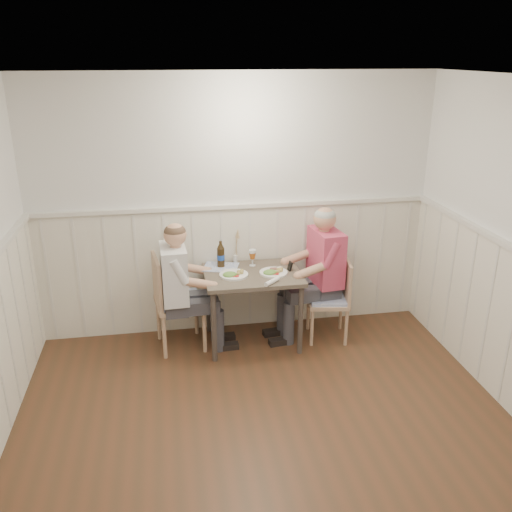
# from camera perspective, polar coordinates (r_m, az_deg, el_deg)

# --- Properties ---
(ground_plane) EXTENTS (4.50, 4.50, 0.00)m
(ground_plane) POSITION_cam_1_polar(r_m,az_deg,el_deg) (4.08, 2.59, -21.77)
(ground_plane) COLOR #4C3320
(room_shell) EXTENTS (4.04, 4.54, 2.60)m
(room_shell) POSITION_cam_1_polar(r_m,az_deg,el_deg) (3.25, 3.02, -1.61)
(room_shell) COLOR white
(room_shell) RESTS_ON ground
(wainscot) EXTENTS (4.00, 4.49, 1.34)m
(wainscot) POSITION_cam_1_polar(r_m,az_deg,el_deg) (4.22, 0.76, -8.57)
(wainscot) COLOR silver
(wainscot) RESTS_ON ground
(dining_table) EXTENTS (0.93, 0.70, 0.75)m
(dining_table) POSITION_cam_1_polar(r_m,az_deg,el_deg) (5.27, -0.37, -2.81)
(dining_table) COLOR #4D4138
(dining_table) RESTS_ON ground
(chair_right) EXTENTS (0.45, 0.45, 0.84)m
(chair_right) POSITION_cam_1_polar(r_m,az_deg,el_deg) (5.49, 8.12, -4.23)
(chair_right) COLOR tan
(chair_right) RESTS_ON ground
(chair_left) EXTENTS (0.51, 0.51, 0.96)m
(chair_left) POSITION_cam_1_polar(r_m,az_deg,el_deg) (5.30, -8.68, -4.47)
(chair_left) COLOR tan
(chair_left) RESTS_ON ground
(man_in_pink) EXTENTS (0.67, 0.47, 1.38)m
(man_in_pink) POSITION_cam_1_polar(r_m,az_deg,el_deg) (5.49, 6.82, -2.77)
(man_in_pink) COLOR #3F3F47
(man_in_pink) RESTS_ON ground
(diner_cream) EXTENTS (0.62, 0.43, 1.32)m
(diner_cream) POSITION_cam_1_polar(r_m,az_deg,el_deg) (5.23, -8.03, -4.42)
(diner_cream) COLOR #3F3F47
(diner_cream) RESTS_ON ground
(plate_man) EXTENTS (0.27, 0.27, 0.07)m
(plate_man) POSITION_cam_1_polar(r_m,az_deg,el_deg) (5.21, 1.78, -1.65)
(plate_man) COLOR white
(plate_man) RESTS_ON dining_table
(plate_diner) EXTENTS (0.28, 0.28, 0.07)m
(plate_diner) POSITION_cam_1_polar(r_m,az_deg,el_deg) (5.16, -2.49, -1.90)
(plate_diner) COLOR white
(plate_diner) RESTS_ON dining_table
(beer_glass_a) EXTENTS (0.07, 0.07, 0.17)m
(beer_glass_a) POSITION_cam_1_polar(r_m,az_deg,el_deg) (5.38, -0.35, 0.10)
(beer_glass_a) COLOR silver
(beer_glass_a) RESTS_ON dining_table
(beer_glass_b) EXTENTS (0.07, 0.07, 0.17)m
(beer_glass_b) POSITION_cam_1_polar(r_m,az_deg,el_deg) (5.37, -0.40, 0.08)
(beer_glass_b) COLOR silver
(beer_glass_b) RESTS_ON dining_table
(beer_bottle) EXTENTS (0.08, 0.08, 0.27)m
(beer_bottle) POSITION_cam_1_polar(r_m,az_deg,el_deg) (5.35, -3.72, 0.05)
(beer_bottle) COLOR black
(beer_bottle) RESTS_ON dining_table
(rolled_napkin) EXTENTS (0.17, 0.16, 0.04)m
(rolled_napkin) POSITION_cam_1_polar(r_m,az_deg,el_deg) (4.99, 1.71, -2.69)
(rolled_napkin) COLOR white
(rolled_napkin) RESTS_ON dining_table
(grass_vase) EXTENTS (0.04, 0.04, 0.37)m
(grass_vase) POSITION_cam_1_polar(r_m,az_deg,el_deg) (5.45, -2.19, 0.94)
(grass_vase) COLOR silver
(grass_vase) RESTS_ON dining_table
(gingham_mat) EXTENTS (0.40, 0.35, 0.01)m
(gingham_mat) POSITION_cam_1_polar(r_m,az_deg,el_deg) (5.38, -3.73, -1.17)
(gingham_mat) COLOR #5570B9
(gingham_mat) RESTS_ON dining_table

